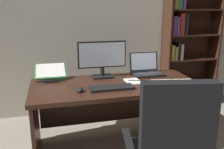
# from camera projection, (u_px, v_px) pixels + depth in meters

# --- Properties ---
(wall_back) EXTENTS (5.26, 0.12, 2.74)m
(wall_back) POSITION_uv_depth(u_px,v_px,m) (94.00, 14.00, 3.35)
(wall_back) COLOR beige
(wall_back) RESTS_ON ground
(desk) EXTENTS (1.69, 0.78, 0.72)m
(desk) POSITION_uv_depth(u_px,v_px,m) (114.00, 98.00, 2.61)
(desk) COLOR #381E14
(desk) RESTS_ON ground
(bookshelf) EXTENTS (0.82, 0.26, 2.15)m
(bookshelf) POSITION_uv_depth(u_px,v_px,m) (186.00, 35.00, 3.55)
(bookshelf) COLOR #381E14
(bookshelf) RESTS_ON ground
(monitor) EXTENTS (0.53, 0.16, 0.40)m
(monitor) POSITION_uv_depth(u_px,v_px,m) (102.00, 59.00, 2.66)
(monitor) COLOR black
(monitor) RESTS_ON desk
(laptop) EXTENTS (0.34, 0.28, 0.24)m
(laptop) POSITION_uv_depth(u_px,v_px,m) (147.00, 70.00, 2.82)
(laptop) COLOR black
(laptop) RESTS_ON desk
(keyboard) EXTENTS (0.42, 0.15, 0.02)m
(keyboard) POSITION_uv_depth(u_px,v_px,m) (112.00, 88.00, 2.31)
(keyboard) COLOR black
(keyboard) RESTS_ON desk
(computer_mouse) EXTENTS (0.06, 0.10, 0.04)m
(computer_mouse) POSITION_uv_depth(u_px,v_px,m) (80.00, 90.00, 2.24)
(computer_mouse) COLOR black
(computer_mouse) RESTS_ON desk
(reading_stand_with_book) EXTENTS (0.33, 0.30, 0.14)m
(reading_stand_with_book) POSITION_uv_depth(u_px,v_px,m) (51.00, 72.00, 2.63)
(reading_stand_with_book) COLOR black
(reading_stand_with_book) RESTS_ON desk
(open_binder) EXTENTS (0.49, 0.38, 0.02)m
(open_binder) POSITION_uv_depth(u_px,v_px,m) (175.00, 84.00, 2.41)
(open_binder) COLOR green
(open_binder) RESTS_ON desk
(notepad) EXTENTS (0.16, 0.21, 0.01)m
(notepad) POSITION_uv_depth(u_px,v_px,m) (133.00, 81.00, 2.54)
(notepad) COLOR white
(notepad) RESTS_ON desk
(pen) EXTENTS (0.13, 0.05, 0.01)m
(pen) POSITION_uv_depth(u_px,v_px,m) (135.00, 80.00, 2.54)
(pen) COLOR black
(pen) RESTS_ON notepad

